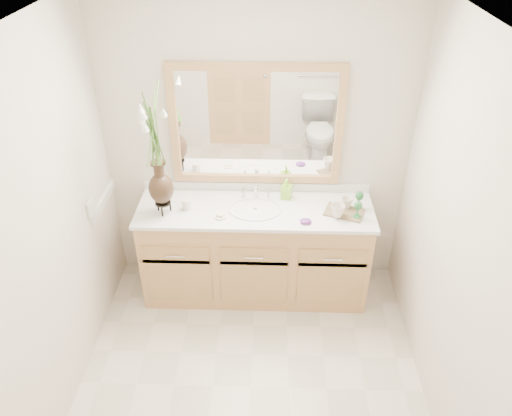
{
  "coord_description": "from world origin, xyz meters",
  "views": [
    {
      "loc": [
        0.11,
        -2.22,
        2.96
      ],
      "look_at": [
        0.02,
        0.65,
        1.07
      ],
      "focal_mm": 35.0,
      "sensor_mm": 36.0,
      "label": 1
    }
  ],
  "objects_px": {
    "flower_vase": "(155,140)",
    "tray": "(344,212)",
    "tumbler": "(186,204)",
    "soap_bottle": "(287,190)"
  },
  "relations": [
    {
      "from": "tray",
      "to": "flower_vase",
      "type": "bearing_deg",
      "value": -158.47
    },
    {
      "from": "tumbler",
      "to": "soap_bottle",
      "type": "height_order",
      "value": "soap_bottle"
    },
    {
      "from": "flower_vase",
      "to": "tray",
      "type": "height_order",
      "value": "flower_vase"
    },
    {
      "from": "flower_vase",
      "to": "tray",
      "type": "xyz_separation_m",
      "value": [
        1.38,
        0.03,
        -0.6
      ]
    },
    {
      "from": "tumbler",
      "to": "soap_bottle",
      "type": "distance_m",
      "value": 0.8
    },
    {
      "from": "flower_vase",
      "to": "tumbler",
      "type": "distance_m",
      "value": 0.59
    },
    {
      "from": "tray",
      "to": "soap_bottle",
      "type": "bearing_deg",
      "value": 175.17
    },
    {
      "from": "soap_bottle",
      "to": "tumbler",
      "type": "bearing_deg",
      "value": -146.28
    },
    {
      "from": "tumbler",
      "to": "flower_vase",
      "type": "bearing_deg",
      "value": -163.35
    },
    {
      "from": "tumbler",
      "to": "tray",
      "type": "distance_m",
      "value": 1.21
    }
  ]
}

